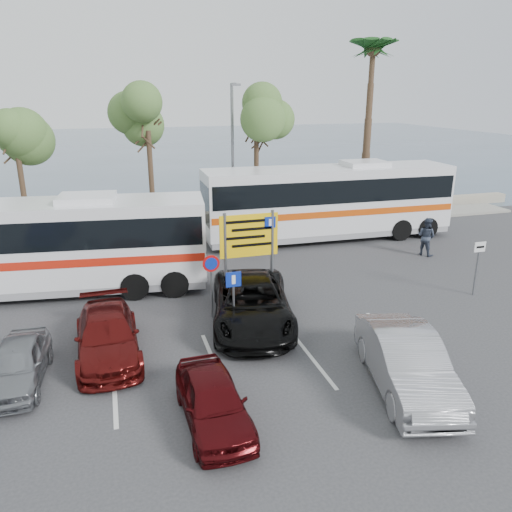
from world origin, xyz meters
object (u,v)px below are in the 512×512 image
object	(u,v)px
suv_black	(252,303)
car_maroon	(107,336)
street_lamp_right	(233,151)
coach_bus_right	(328,204)
direction_sign	(249,243)
car_silver_a	(17,364)
car_silver_b	(406,362)
coach_bus_left	(42,250)
pedestrian_far	(426,237)
car_red	(213,400)

from	to	relation	value
suv_black	car_maroon	bearing A→B (deg)	-157.95
street_lamp_right	car_maroon	size ratio (longest dim) A/B	1.76
coach_bus_right	car_maroon	size ratio (longest dim) A/B	2.97
direction_sign	coach_bus_right	xyz separation A→B (m)	(6.50, 7.30, -0.49)
coach_bus_right	car_silver_a	size ratio (longest dim) A/B	3.77
coach_bus_right	car_silver_b	bearing A→B (deg)	-105.95
street_lamp_right	coach_bus_left	xyz separation A→B (m)	(-9.50, -7.02, -2.77)
street_lamp_right	coach_bus_right	xyz separation A→B (m)	(4.50, -3.02, -2.66)
street_lamp_right	direction_sign	bearing A→B (deg)	-100.94
street_lamp_right	direction_sign	world-z (taller)	street_lamp_right
car_silver_a	car_silver_b	size ratio (longest dim) A/B	0.74
coach_bus_left	car_silver_b	distance (m)	14.18
car_silver_a	coach_bus_right	bearing A→B (deg)	41.04
direction_sign	car_maroon	distance (m)	6.06
coach_bus_right	car_maroon	world-z (taller)	coach_bus_right
pedestrian_far	suv_black	bearing A→B (deg)	90.06
car_silver_a	car_maroon	world-z (taller)	car_maroon
car_maroon	car_silver_b	distance (m)	8.74
coach_bus_left	direction_sign	bearing A→B (deg)	-23.76
coach_bus_right	pedestrian_far	xyz separation A→B (m)	(3.48, -4.00, -1.00)
coach_bus_right	car_maroon	xyz separation A→B (m)	(-11.70, -9.86, -1.28)
coach_bus_left	suv_black	world-z (taller)	coach_bus_left
suv_black	pedestrian_far	distance (m)	11.55
coach_bus_left	pedestrian_far	bearing A→B (deg)	0.00
street_lamp_right	coach_bus_left	distance (m)	12.13
coach_bus_left	suv_black	distance (m)	8.78
car_maroon	direction_sign	bearing A→B (deg)	24.86
car_silver_a	pedestrian_far	distance (m)	18.85
street_lamp_right	pedestrian_far	distance (m)	11.24
street_lamp_right	car_red	size ratio (longest dim) A/B	2.20
car_silver_a	car_silver_b	bearing A→B (deg)	-14.04
coach_bus_left	pedestrian_far	xyz separation A→B (m)	(17.48, 0.00, -0.89)
coach_bus_left	car_maroon	distance (m)	6.40
coach_bus_right	pedestrian_far	world-z (taller)	coach_bus_right
coach_bus_right	car_silver_a	xyz separation A→B (m)	(-14.10, -10.78, -1.33)
coach_bus_right	car_silver_b	xyz separation A→B (m)	(-4.00, -14.00, -1.15)
street_lamp_right	coach_bus_right	size ratio (longest dim) A/B	0.59
coach_bus_left	car_silver_a	distance (m)	6.89
street_lamp_right	suv_black	size ratio (longest dim) A/B	1.41
pedestrian_far	street_lamp_right	bearing A→B (deg)	22.77
coach_bus_left	car_silver_b	xyz separation A→B (m)	(10.00, -10.00, -1.04)
suv_black	car_red	bearing A→B (deg)	-103.37
car_silver_a	car_red	size ratio (longest dim) A/B	0.98
coach_bus_left	car_silver_b	size ratio (longest dim) A/B	2.68
car_silver_b	pedestrian_far	size ratio (longest dim) A/B	2.55
coach_bus_left	car_silver_a	xyz separation A→B (m)	(-0.10, -6.78, -1.22)
coach_bus_right	car_silver_a	bearing A→B (deg)	-142.60
coach_bus_left	car_silver_a	size ratio (longest dim) A/B	3.60
car_silver_a	direction_sign	bearing A→B (deg)	28.22
street_lamp_right	car_silver_a	bearing A→B (deg)	-124.83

